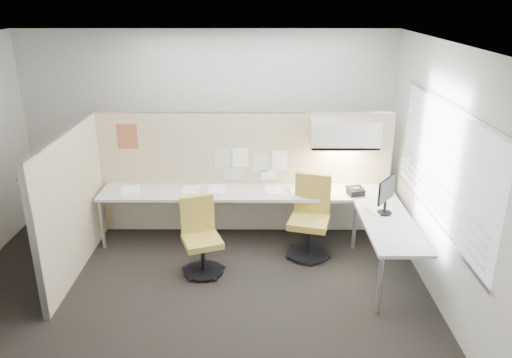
{
  "coord_description": "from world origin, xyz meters",
  "views": [
    {
      "loc": [
        0.75,
        -5.04,
        3.28
      ],
      "look_at": [
        0.72,
        0.8,
        1.09
      ],
      "focal_mm": 35.0,
      "sensor_mm": 36.0,
      "label": 1
    }
  ],
  "objects_px": {
    "chair_right": "(310,219)",
    "monitor": "(386,194)",
    "chair_left": "(201,239)",
    "desk": "(271,204)",
    "phone": "(355,191)"
  },
  "relations": [
    {
      "from": "desk",
      "to": "monitor",
      "type": "bearing_deg",
      "value": -22.98
    },
    {
      "from": "monitor",
      "to": "phone",
      "type": "xyz_separation_m",
      "value": [
        -0.25,
        0.61,
        -0.21
      ]
    },
    {
      "from": "monitor",
      "to": "chair_right",
      "type": "bearing_deg",
      "value": 105.59
    },
    {
      "from": "chair_right",
      "to": "phone",
      "type": "relative_size",
      "value": 4.18
    },
    {
      "from": "chair_left",
      "to": "monitor",
      "type": "xyz_separation_m",
      "value": [
        2.25,
        0.11,
        0.56
      ]
    },
    {
      "from": "chair_left",
      "to": "monitor",
      "type": "relative_size",
      "value": 2.05
    },
    {
      "from": "chair_right",
      "to": "monitor",
      "type": "distance_m",
      "value": 1.06
    },
    {
      "from": "phone",
      "to": "desk",
      "type": "bearing_deg",
      "value": 165.78
    },
    {
      "from": "desk",
      "to": "monitor",
      "type": "height_order",
      "value": "monitor"
    },
    {
      "from": "chair_right",
      "to": "monitor",
      "type": "xyz_separation_m",
      "value": [
        0.87,
        -0.33,
        0.5
      ]
    },
    {
      "from": "monitor",
      "to": "phone",
      "type": "height_order",
      "value": "monitor"
    },
    {
      "from": "monitor",
      "to": "desk",
      "type": "bearing_deg",
      "value": 103.49
    },
    {
      "from": "phone",
      "to": "monitor",
      "type": "bearing_deg",
      "value": -83.51
    },
    {
      "from": "chair_right",
      "to": "phone",
      "type": "height_order",
      "value": "chair_right"
    },
    {
      "from": "desk",
      "to": "phone",
      "type": "distance_m",
      "value": 1.14
    }
  ]
}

